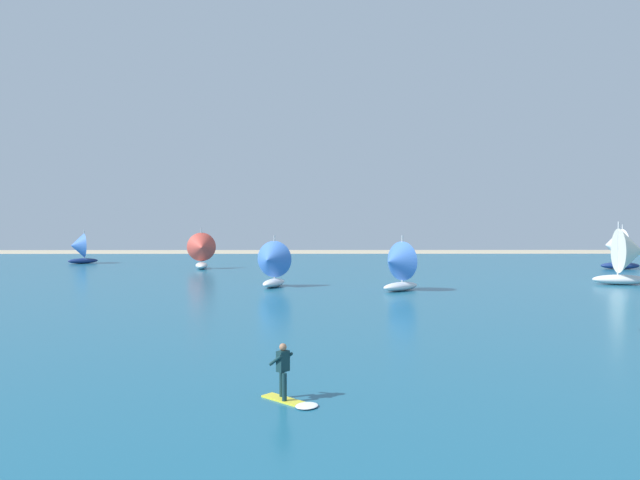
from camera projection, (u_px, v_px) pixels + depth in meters
ocean at (323, 283)px, 50.26m from camera, size 160.00×90.00×0.10m
kitesurfer at (288, 381)px, 16.77m from camera, size 1.82×1.74×1.67m
sailboat_far_right at (78, 248)px, 72.43m from camera, size 3.82×3.49×4.24m
sailboat_mid_left at (271, 264)px, 45.96m from camera, size 3.26×3.69×4.14m
sailboat_heeled_over at (629, 256)px, 48.01m from camera, size 4.61×3.98×5.25m
sailboat_mid_right at (396, 266)px, 43.47m from camera, size 3.75×3.64×4.20m
sailboat_far_left at (202, 250)px, 64.17m from camera, size 3.48×4.00×4.52m
sailboat_leading at (615, 249)px, 63.98m from camera, size 4.26×3.62×4.96m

